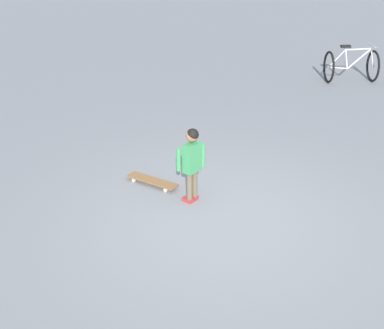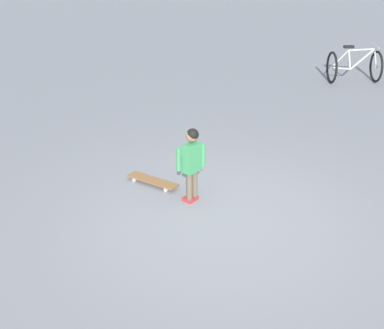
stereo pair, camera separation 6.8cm
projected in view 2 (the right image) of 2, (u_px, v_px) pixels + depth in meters
ground_plane at (221, 221)px, 6.71m from camera, size 50.00×50.00×0.00m
child_person at (192, 157)px, 6.88m from camera, size 0.31×0.31×1.06m
skateboard at (153, 181)px, 7.56m from camera, size 0.82×0.33×0.07m
bicycle_near at (354, 66)px, 11.81m from camera, size 1.27×1.10×0.85m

